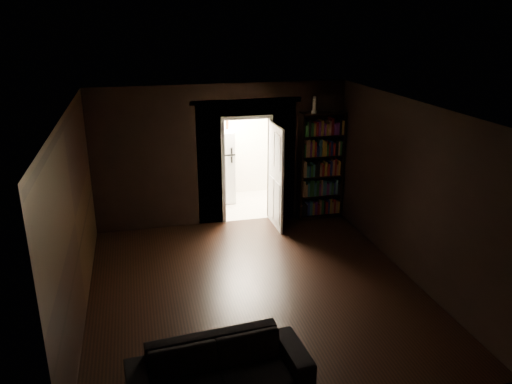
# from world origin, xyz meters

# --- Properties ---
(ground) EXTENTS (5.50, 5.50, 0.00)m
(ground) POSITION_xyz_m (0.00, 0.00, 0.00)
(ground) COLOR black
(ground) RESTS_ON ground
(room_walls) EXTENTS (5.02, 5.61, 2.84)m
(room_walls) POSITION_xyz_m (-0.01, 1.07, 1.68)
(room_walls) COLOR black
(room_walls) RESTS_ON ground
(kitchen_alcove) EXTENTS (2.20, 1.80, 2.60)m
(kitchen_alcove) POSITION_xyz_m (0.50, 3.87, 1.21)
(kitchen_alcove) COLOR beige
(kitchen_alcove) RESTS_ON ground
(sofa) EXTENTS (2.06, 1.02, 0.77)m
(sofa) POSITION_xyz_m (-0.92, -2.10, 0.38)
(sofa) COLOR black
(sofa) RESTS_ON ground
(bookshelf) EXTENTS (0.94, 0.48, 2.20)m
(bookshelf) POSITION_xyz_m (2.00, 2.59, 1.10)
(bookshelf) COLOR black
(bookshelf) RESTS_ON ground
(refrigerator) EXTENTS (0.92, 0.89, 1.65)m
(refrigerator) POSITION_xyz_m (0.09, 4.03, 0.82)
(refrigerator) COLOR white
(refrigerator) RESTS_ON ground
(door) EXTENTS (0.06, 0.85, 2.05)m
(door) POSITION_xyz_m (0.98, 2.31, 1.02)
(door) COLOR white
(door) RESTS_ON ground
(figurine) EXTENTS (0.15, 0.15, 0.33)m
(figurine) POSITION_xyz_m (1.81, 2.55, 2.37)
(figurine) COLOR silver
(figurine) RESTS_ON bookshelf
(bottles) EXTENTS (0.69, 0.30, 0.28)m
(bottles) POSITION_xyz_m (0.10, 4.00, 1.79)
(bottles) COLOR black
(bottles) RESTS_ON refrigerator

